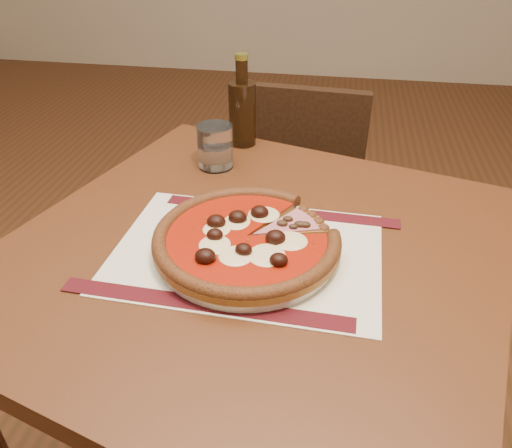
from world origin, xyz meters
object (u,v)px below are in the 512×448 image
(chair_far, at_px, (300,185))
(table, at_px, (254,291))
(plate, at_px, (247,247))
(water_glass, at_px, (215,146))
(bottle, at_px, (242,110))
(pizza, at_px, (246,237))

(chair_far, bearing_deg, table, 93.15)
(plate, bearing_deg, water_glass, 112.84)
(water_glass, relative_size, bottle, 0.44)
(pizza, relative_size, bottle, 1.46)
(table, height_order, water_glass, water_glass)
(plate, height_order, water_glass, water_glass)
(pizza, xyz_separation_m, water_glass, (-0.13, 0.30, 0.02))
(plate, relative_size, water_glass, 3.15)
(table, relative_size, pizza, 3.24)
(water_glass, bearing_deg, chair_far, 71.64)
(chair_far, xyz_separation_m, water_glass, (-0.15, -0.46, 0.33))
(plate, xyz_separation_m, bottle, (-0.09, 0.42, 0.07))
(bottle, bearing_deg, plate, -77.90)
(chair_far, relative_size, water_glass, 8.79)
(table, xyz_separation_m, bottle, (-0.10, 0.40, 0.18))
(plate, xyz_separation_m, pizza, (-0.00, -0.00, 0.02))
(table, relative_size, chair_far, 1.21)
(chair_far, xyz_separation_m, pizza, (-0.03, -0.76, 0.32))
(pizza, height_order, bottle, bottle)
(chair_far, height_order, bottle, bottle)
(water_glass, bearing_deg, table, -64.20)
(table, distance_m, chair_far, 0.76)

